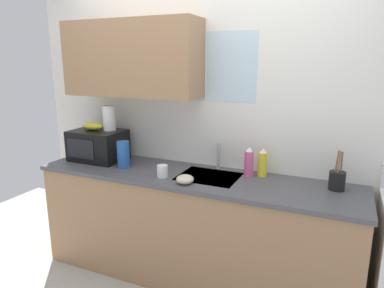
% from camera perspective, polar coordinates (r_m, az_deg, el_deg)
% --- Properties ---
extents(kitchen_wall_assembly, '(3.34, 0.42, 2.50)m').
position_cam_1_polar(kitchen_wall_assembly, '(2.95, 0.01, 5.73)').
color(kitchen_wall_assembly, white).
rests_on(kitchen_wall_assembly, ground).
extents(counter_unit, '(2.57, 0.63, 0.90)m').
position_cam_1_polar(counter_unit, '(2.90, 0.05, -13.41)').
color(counter_unit, '#9E7551').
rests_on(counter_unit, ground).
extents(sink_faucet, '(0.03, 0.03, 0.22)m').
position_cam_1_polar(sink_faucet, '(2.86, 4.40, -1.94)').
color(sink_faucet, '#B2B5BA').
rests_on(sink_faucet, counter_unit).
extents(microwave, '(0.46, 0.35, 0.27)m').
position_cam_1_polar(microwave, '(3.22, -15.22, -0.18)').
color(microwave, black).
rests_on(microwave, counter_unit).
extents(banana_bunch, '(0.20, 0.11, 0.07)m').
position_cam_1_polar(banana_bunch, '(3.22, -16.07, 2.85)').
color(banana_bunch, gold).
rests_on(banana_bunch, microwave).
extents(paper_towel_roll, '(0.11, 0.11, 0.22)m').
position_cam_1_polar(paper_towel_roll, '(3.15, -13.48, 4.17)').
color(paper_towel_roll, white).
rests_on(paper_towel_roll, microwave).
extents(dish_soap_bottle_pink, '(0.07, 0.07, 0.23)m').
position_cam_1_polar(dish_soap_bottle_pink, '(2.71, 9.36, -3.03)').
color(dish_soap_bottle_pink, '#E55999').
rests_on(dish_soap_bottle_pink, counter_unit).
extents(dish_soap_bottle_yellow, '(0.07, 0.07, 0.22)m').
position_cam_1_polar(dish_soap_bottle_yellow, '(2.73, 11.53, -3.09)').
color(dish_soap_bottle_yellow, yellow).
rests_on(dish_soap_bottle_yellow, counter_unit).
extents(cereal_canister, '(0.10, 0.10, 0.22)m').
position_cam_1_polar(cereal_canister, '(2.95, -11.25, -1.69)').
color(cereal_canister, '#2659A5').
rests_on(cereal_canister, counter_unit).
extents(mug_white, '(0.08, 0.08, 0.09)m').
position_cam_1_polar(mug_white, '(2.68, -4.90, -4.47)').
color(mug_white, white).
rests_on(mug_white, counter_unit).
extents(utensil_crock, '(0.11, 0.11, 0.28)m').
position_cam_1_polar(utensil_crock, '(2.61, 22.78, -5.49)').
color(utensil_crock, black).
rests_on(utensil_crock, counter_unit).
extents(small_bowl, '(0.13, 0.13, 0.06)m').
position_cam_1_polar(small_bowl, '(2.54, -1.17, -5.83)').
color(small_bowl, beige).
rests_on(small_bowl, counter_unit).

